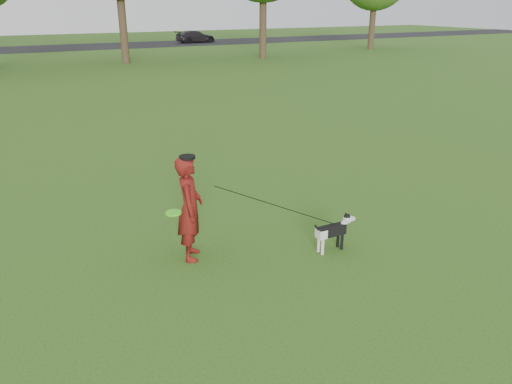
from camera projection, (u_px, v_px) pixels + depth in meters
ground at (285, 249)px, 7.84m from camera, size 120.00×120.00×0.00m
road at (38, 49)px, 40.99m from camera, size 120.00×7.00×0.02m
man at (190, 209)px, 7.32m from camera, size 0.58×0.69×1.60m
dog at (334, 229)px, 7.70m from camera, size 0.76×0.15×0.58m
car_right at (196, 37)px, 46.76m from camera, size 3.86×1.83×1.09m
man_held_items at (278, 206)px, 7.53m from camera, size 2.56×0.92×1.22m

